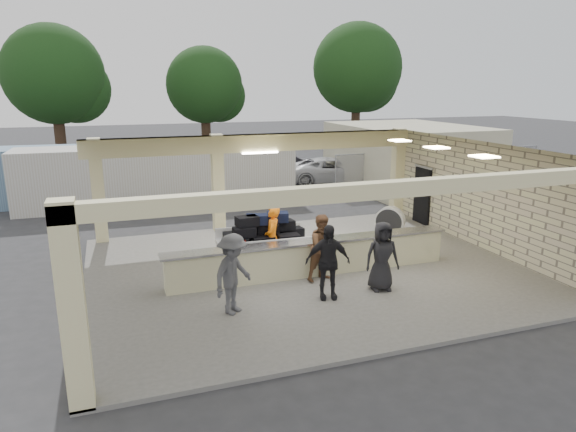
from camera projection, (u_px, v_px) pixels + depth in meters
name	position (u px, v px, depth m)	size (l,w,h in m)	color
ground	(305.00, 271.00, 14.75)	(120.00, 120.00, 0.00)	#2C2C2F
pavilion	(304.00, 220.00, 15.09)	(12.01, 10.00, 3.55)	#5F5D58
baggage_counter	(312.00, 257.00, 14.15)	(8.20, 0.58, 0.98)	beige
luggage_cart	(263.00, 237.00, 14.77)	(2.71, 1.77, 1.53)	silver
drum_fan	(390.00, 222.00, 17.44)	(0.94, 0.94, 1.11)	silver
baggage_handler	(272.00, 238.00, 14.49)	(0.66, 0.36, 1.82)	orange
passenger_a	(323.00, 248.00, 13.62)	(0.88, 0.39, 1.82)	brown
passenger_b	(328.00, 262.00, 12.45)	(1.10, 0.40, 1.87)	black
passenger_c	(233.00, 274.00, 11.63)	(1.22, 0.43, 1.89)	#4A4A4F
passenger_d	(382.00, 256.00, 12.99)	(0.87, 0.36, 1.79)	black
car_white_a	(333.00, 170.00, 27.82)	(2.31, 4.87, 1.39)	silver
car_white_b	(431.00, 160.00, 31.30)	(1.80, 4.82, 1.52)	silver
car_dark	(287.00, 164.00, 30.60)	(1.35, 3.83, 1.28)	black
container_white	(160.00, 175.00, 22.97)	(11.99, 2.40, 2.60)	beige
fence	(442.00, 168.00, 26.23)	(12.06, 0.06, 2.03)	gray
tree_left	(60.00, 79.00, 33.00)	(6.60, 6.30, 9.00)	#382619
tree_mid	(208.00, 88.00, 38.18)	(6.00, 5.60, 8.00)	#382619
tree_right	(360.00, 72.00, 40.79)	(7.20, 7.00, 10.00)	#382619
adjacent_building	(407.00, 157.00, 26.53)	(6.00, 8.00, 3.20)	beige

